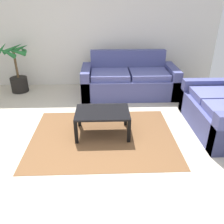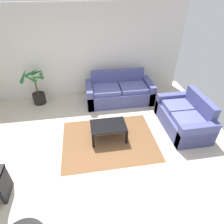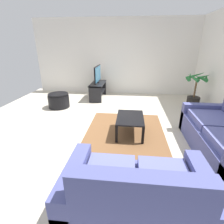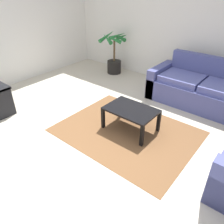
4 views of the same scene
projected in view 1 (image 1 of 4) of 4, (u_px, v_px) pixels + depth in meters
ground_plane at (78, 160)px, 3.13m from camera, size 6.60×6.60×0.00m
wall_back at (86, 26)px, 5.21m from camera, size 6.00×0.06×2.70m
couch_main at (129, 81)px, 5.07m from camera, size 2.01×0.90×0.90m
couch_loveseat at (224, 112)px, 3.74m from camera, size 0.90×1.52×0.90m
coffee_table at (102, 115)px, 3.58m from camera, size 0.82×0.56×0.39m
area_rug at (103, 136)px, 3.64m from camera, size 2.20×1.70×0.01m
potted_palm at (17, 72)px, 5.17m from camera, size 0.67×0.65×1.07m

